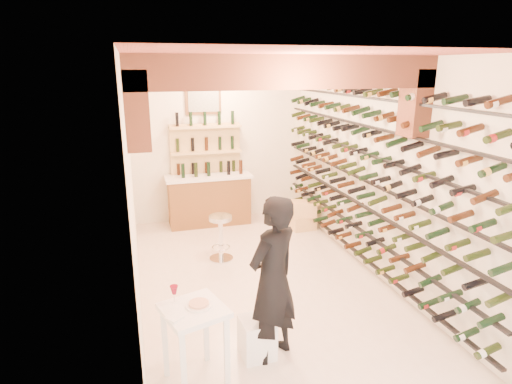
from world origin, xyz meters
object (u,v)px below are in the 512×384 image
tasting_table (194,321)px  crate_lower (303,222)px  person (273,280)px  wine_rack (360,173)px  back_counter (209,198)px  chrome_barstool (221,234)px  white_stool (257,338)px

tasting_table → crate_lower: size_ratio=2.16×
person → crate_lower: (1.79, 3.50, -0.78)m
tasting_table → person: (0.86, 0.16, 0.24)m
wine_rack → tasting_table: size_ratio=5.67×
back_counter → tasting_table: bearing=-102.0°
tasting_table → crate_lower: tasting_table is taller
tasting_table → chrome_barstool: 2.87m
back_counter → chrome_barstool: bearing=-94.2°
back_counter → white_stool: back_counter is taller
white_stool → chrome_barstool: bearing=87.3°
tasting_table → back_counter: bearing=61.2°
wine_rack → white_stool: wine_rack is taller
white_stool → person: (0.16, -0.04, 0.70)m
person → chrome_barstool: (-0.04, 2.58, -0.48)m
person → crate_lower: person is taller
white_stool → chrome_barstool: size_ratio=0.58×
chrome_barstool → tasting_table: bearing=-106.8°
white_stool → crate_lower: bearing=60.6°
crate_lower → chrome_barstool: bearing=-153.3°
back_counter → person: size_ratio=0.92×
white_stool → person: person is taller
chrome_barstool → crate_lower: bearing=26.7°
back_counter → person: person is taller
back_counter → tasting_table: (-0.95, -4.48, 0.15)m
white_stool → person: 0.72m
person → crate_lower: 4.01m
back_counter → white_stool: size_ratio=3.83×
crate_lower → tasting_table: bearing=-125.9°
tasting_table → person: size_ratio=0.54×
chrome_barstool → crate_lower: (1.83, 0.92, -0.30)m
chrome_barstool → person: bearing=-89.2°
white_stool → back_counter: bearing=86.7°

